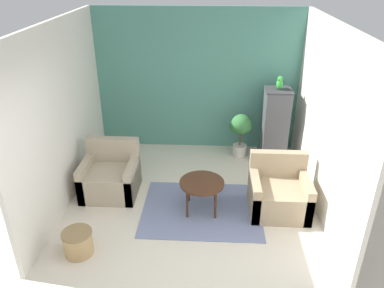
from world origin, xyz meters
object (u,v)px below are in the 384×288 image
Objects in this scene: wicker_basket at (78,242)px; armchair_left at (111,177)px; potted_plant at (241,130)px; armchair_right at (279,194)px; coffee_table at (202,185)px; birdcage at (275,126)px; parrot at (280,83)px.

armchair_left is at bearing 86.94° from wicker_basket.
armchair_right is at bearing -74.43° from potted_plant.
coffee_table is at bearing -110.69° from potted_plant.
armchair_right is (2.67, -0.34, 0.00)m from armchair_left.
birdcage is 1.62× the size of potted_plant.
armchair_right is 1.70m from birdcage.
armchair_right is 2.06m from parrot.
coffee_table is 1.18m from armchair_right.
armchair_left is 3.33m from parrot.
parrot is at bearing 85.06° from armchair_right.
coffee_table is 2.66× the size of parrot.
parrot is (0.14, 1.65, 1.22)m from armchair_right.
armchair_left is at bearing -154.98° from parrot.
potted_plant is at bearing 32.53° from armchair_left.
potted_plant is (-0.63, 0.08, -0.13)m from birdcage.
coffee_table is 0.77× the size of armchair_right.
birdcage is at bearing -90.00° from parrot.
potted_plant is at bearing 69.31° from coffee_table.
wicker_basket is (-1.58, -1.03, -0.27)m from coffee_table.
birdcage is 0.82m from parrot.
coffee_table is 2.41m from parrot.
potted_plant is at bearing 51.47° from wicker_basket.
birdcage is at bearing 52.82° from coffee_table.
armchair_right is at bearing -94.95° from birdcage.
parrot reaches higher than armchair_left.
birdcage is 5.53× the size of parrot.
wicker_basket is (-2.89, -2.76, -1.33)m from parrot.
parrot reaches higher than wicker_basket.
birdcage reaches higher than potted_plant.
coffee_table reaches higher than wicker_basket.
armchair_left is at bearing 164.52° from coffee_table.
parrot is 0.64× the size of wicker_basket.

